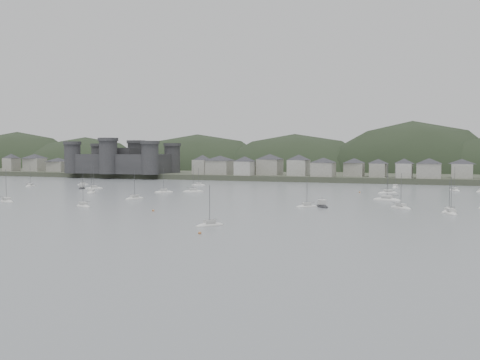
% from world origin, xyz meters
% --- Properties ---
extents(ground, '(900.00, 900.00, 0.00)m').
position_xyz_m(ground, '(0.00, 0.00, 0.00)').
color(ground, slate).
rests_on(ground, ground).
extents(far_shore_land, '(900.00, 250.00, 3.00)m').
position_xyz_m(far_shore_land, '(0.00, 295.00, 1.50)').
color(far_shore_land, '#383D2D').
rests_on(far_shore_land, ground).
extents(forested_ridge, '(851.55, 103.94, 102.57)m').
position_xyz_m(forested_ridge, '(4.83, 269.40, -11.28)').
color(forested_ridge, black).
rests_on(forested_ridge, ground).
extents(castle, '(66.00, 43.00, 20.00)m').
position_xyz_m(castle, '(-120.00, 179.80, 10.96)').
color(castle, '#323234').
rests_on(castle, far_shore_land).
extents(waterfront_town, '(451.48, 28.46, 12.92)m').
position_xyz_m(waterfront_town, '(50.59, 183.34, 8.66)').
color(waterfront_town, gray).
rests_on(waterfront_town, far_shore_land).
extents(sailboat_lead, '(7.80, 6.49, 10.65)m').
position_xyz_m(sailboat_lead, '(-35.04, 78.96, 0.18)').
color(sailboat_lead, silver).
rests_on(sailboat_lead, ground).
extents(moored_fleet, '(266.56, 170.00, 13.84)m').
position_xyz_m(moored_fleet, '(-10.49, 63.96, 0.18)').
color(moored_fleet, silver).
rests_on(moored_fleet, ground).
extents(motor_launch_near, '(6.28, 7.79, 3.80)m').
position_xyz_m(motor_launch_near, '(38.32, 44.56, 0.29)').
color(motor_launch_near, black).
rests_on(motor_launch_near, ground).
extents(motor_launch_far, '(5.77, 7.95, 3.81)m').
position_xyz_m(motor_launch_far, '(-80.76, 85.96, 0.29)').
color(motor_launch_far, black).
rests_on(motor_launch_far, ground).
extents(mooring_buoys, '(124.93, 125.11, 0.70)m').
position_xyz_m(mooring_buoys, '(-10.04, 42.74, 0.15)').
color(mooring_buoys, '#BE743F').
rests_on(mooring_buoys, ground).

